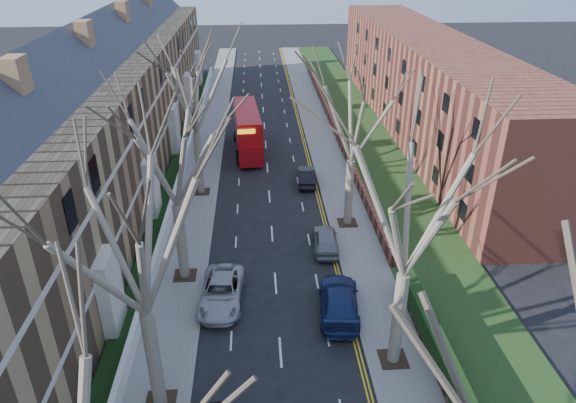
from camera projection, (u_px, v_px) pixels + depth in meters
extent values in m
cube|color=slate|center=(208.00, 145.00, 52.94)|extent=(3.00, 102.00, 0.12)
cube|color=slate|center=(323.00, 143.00, 53.62)|extent=(3.00, 102.00, 0.12)
cube|color=olive|center=(103.00, 127.00, 43.13)|extent=(9.00, 78.00, 10.00)
cube|color=#32343D|center=(90.00, 54.00, 40.36)|extent=(4.67, 78.00, 4.67)
cube|color=silver|center=(159.00, 142.00, 44.08)|extent=(0.12, 78.00, 0.35)
cube|color=silver|center=(154.00, 103.00, 42.46)|extent=(0.12, 78.00, 0.35)
cube|color=brown|center=(425.00, 84.00, 55.54)|extent=(8.00, 54.00, 10.00)
cube|color=brown|center=(334.00, 125.00, 57.03)|extent=(0.35, 54.00, 0.90)
cube|color=white|center=(182.00, 172.00, 45.50)|extent=(0.30, 78.00, 1.00)
cube|color=#213914|center=(366.00, 141.00, 53.84)|extent=(6.00, 102.00, 0.06)
cylinder|color=#706250|center=(154.00, 360.00, 22.49)|extent=(0.64, 0.64, 5.25)
cube|color=#2D2116|center=(161.00, 402.00, 23.70)|extent=(1.40, 1.40, 0.05)
cylinder|color=#706250|center=(181.00, 241.00, 31.39)|extent=(0.64, 0.64, 5.07)
cube|color=#2D2116|center=(185.00, 275.00, 32.55)|extent=(1.40, 1.40, 0.05)
cylinder|color=#706250|center=(199.00, 163.00, 41.98)|extent=(0.60, 0.60, 5.25)
cube|color=#2D2116|center=(201.00, 192.00, 43.18)|extent=(1.40, 1.40, 0.05)
cylinder|color=#706250|center=(398.00, 319.00, 24.92)|extent=(0.64, 0.64, 5.25)
cube|color=#2D2116|center=(393.00, 359.00, 26.12)|extent=(1.40, 1.40, 0.05)
cylinder|color=#706250|center=(349.00, 193.00, 37.35)|extent=(0.60, 0.60, 5.07)
cube|color=#2D2116|center=(347.00, 223.00, 38.52)|extent=(1.40, 1.40, 0.05)
cube|color=#AA0C10|center=(248.00, 139.00, 51.02)|extent=(3.02, 10.15, 2.00)
cube|color=#AA0C10|center=(247.00, 120.00, 50.14)|extent=(2.99, 9.65, 1.82)
cube|color=black|center=(247.00, 135.00, 50.84)|extent=(2.98, 9.36, 0.82)
cube|color=black|center=(247.00, 119.00, 50.10)|extent=(2.97, 9.16, 0.82)
imported|color=#A8A8AD|center=(221.00, 292.00, 30.06)|extent=(2.75, 5.40, 1.46)
imported|color=navy|center=(339.00, 301.00, 29.24)|extent=(2.82, 5.69, 1.59)
imported|color=gray|center=(326.00, 240.00, 35.26)|extent=(1.88, 4.22, 1.41)
imported|color=black|center=(306.00, 176.00, 44.62)|extent=(1.67, 4.26, 1.38)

